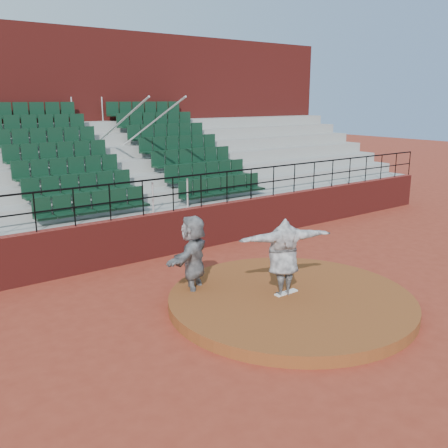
{
  "coord_description": "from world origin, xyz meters",
  "views": [
    {
      "loc": [
        -7.5,
        -7.46,
        4.55
      ],
      "look_at": [
        0.0,
        2.5,
        1.4
      ],
      "focal_mm": 40.0,
      "sensor_mm": 36.0,
      "label": 1
    }
  ],
  "objects": [
    {
      "name": "seating_deck",
      "position": [
        0.0,
        8.65,
        1.44
      ],
      "size": [
        24.0,
        5.97,
        4.63
      ],
      "color": "#999893",
      "rests_on": "ground"
    },
    {
      "name": "pitching_rubber",
      "position": [
        0.0,
        0.15,
        0.27
      ],
      "size": [
        0.6,
        0.15,
        0.03
      ],
      "primitive_type": "cube",
      "color": "white",
      "rests_on": "pitchers_mound"
    },
    {
      "name": "pitchers_mound",
      "position": [
        0.0,
        0.0,
        0.12
      ],
      "size": [
        5.5,
        5.5,
        0.25
      ],
      "primitive_type": "cylinder",
      "color": "brown",
      "rests_on": "ground"
    },
    {
      "name": "boundary_wall",
      "position": [
        0.0,
        5.0,
        0.65
      ],
      "size": [
        24.0,
        0.3,
        1.3
      ],
      "primitive_type": "cube",
      "color": "maroon",
      "rests_on": "ground"
    },
    {
      "name": "fielder",
      "position": [
        -1.49,
        1.72,
        0.99
      ],
      "size": [
        1.85,
        1.53,
        1.99
      ],
      "primitive_type": "imported",
      "rotation": [
        0.0,
        0.0,
        3.75
      ],
      "color": "black",
      "rests_on": "ground"
    },
    {
      "name": "pitcher",
      "position": [
        -0.1,
        0.17,
        1.13
      ],
      "size": [
        2.24,
        1.27,
        1.76
      ],
      "primitive_type": "imported",
      "rotation": [
        0.0,
        0.0,
        2.8
      ],
      "color": "black",
      "rests_on": "pitchers_mound"
    },
    {
      "name": "ground",
      "position": [
        0.0,
        0.0,
        0.0
      ],
      "size": [
        90.0,
        90.0,
        0.0
      ],
      "primitive_type": "plane",
      "color": "maroon",
      "rests_on": "ground"
    },
    {
      "name": "press_box_facade",
      "position": [
        0.0,
        12.6,
        3.55
      ],
      "size": [
        24.0,
        3.0,
        7.1
      ],
      "primitive_type": "cube",
      "color": "maroon",
      "rests_on": "ground"
    },
    {
      "name": "wall_railing",
      "position": [
        0.0,
        5.0,
        2.03
      ],
      "size": [
        24.04,
        0.05,
        1.03
      ],
      "color": "black",
      "rests_on": "boundary_wall"
    }
  ]
}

